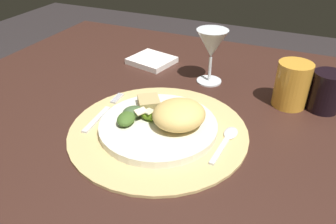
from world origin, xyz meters
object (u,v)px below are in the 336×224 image
object	(u,v)px
dinner_plate	(158,126)
amber_tumbler	(292,85)
dining_table	(156,164)
wine_glass	(212,45)
fork	(102,113)
napkin	(152,60)
spoon	(227,138)
dark_tumbler	(326,92)

from	to	relation	value
dinner_plate	amber_tumbler	xyz separation A→B (m)	(0.23, 0.22, 0.04)
dining_table	wine_glass	size ratio (longest dim) A/B	7.74
dinner_plate	fork	size ratio (longest dim) A/B	1.42
dining_table	napkin	world-z (taller)	napkin
dinner_plate	spoon	xyz separation A→B (m)	(0.14, 0.03, -0.01)
fork	amber_tumbler	world-z (taller)	amber_tumbler
dinner_plate	wine_glass	distance (m)	0.28
fork	napkin	size ratio (longest dim) A/B	1.43
dinner_plate	napkin	distance (m)	0.36
fork	wine_glass	distance (m)	0.32
amber_tumbler	napkin	bearing A→B (deg)	167.63
dinner_plate	spoon	distance (m)	0.14
amber_tumbler	fork	bearing A→B (deg)	-149.26
dark_tumbler	spoon	bearing A→B (deg)	-128.59
dinner_plate	dark_tumbler	distance (m)	0.39
spoon	amber_tumbler	distance (m)	0.22
dinner_plate	napkin	size ratio (longest dim) A/B	2.04
dining_table	dark_tumbler	bearing A→B (deg)	19.46
wine_glass	amber_tumbler	distance (m)	0.22
dark_tumbler	amber_tumbler	bearing A→B (deg)	-171.69
dinner_plate	dark_tumbler	bearing A→B (deg)	37.37
dinner_plate	spoon	size ratio (longest dim) A/B	1.87
napkin	dark_tumbler	size ratio (longest dim) A/B	1.30
dinner_plate	amber_tumbler	distance (m)	0.33
spoon	wine_glass	bearing A→B (deg)	115.70
wine_glass	dinner_plate	bearing A→B (deg)	-95.60
fork	dark_tumbler	bearing A→B (deg)	27.50
amber_tumbler	spoon	bearing A→B (deg)	-115.16
dining_table	dinner_plate	bearing A→B (deg)	-60.88
fork	spoon	xyz separation A→B (m)	(0.28, 0.02, -0.00)
dining_table	spoon	xyz separation A→B (m)	(0.20, -0.08, 0.20)
dinner_plate	amber_tumbler	world-z (taller)	amber_tumbler
wine_glass	dark_tumbler	bearing A→B (deg)	-5.84
dinner_plate	napkin	world-z (taller)	dinner_plate
dining_table	amber_tumbler	world-z (taller)	amber_tumbler
napkin	wine_glass	xyz separation A→B (m)	(0.19, -0.05, 0.09)
dining_table	fork	xyz separation A→B (m)	(-0.08, -0.10, 0.20)
napkin	amber_tumbler	distance (m)	0.41
spoon	napkin	xyz separation A→B (m)	(-0.31, 0.29, -0.00)
wine_glass	amber_tumbler	size ratio (longest dim) A/B	1.34
dining_table	napkin	bearing A→B (deg)	118.09
dinner_plate	amber_tumbler	bearing A→B (deg)	43.79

